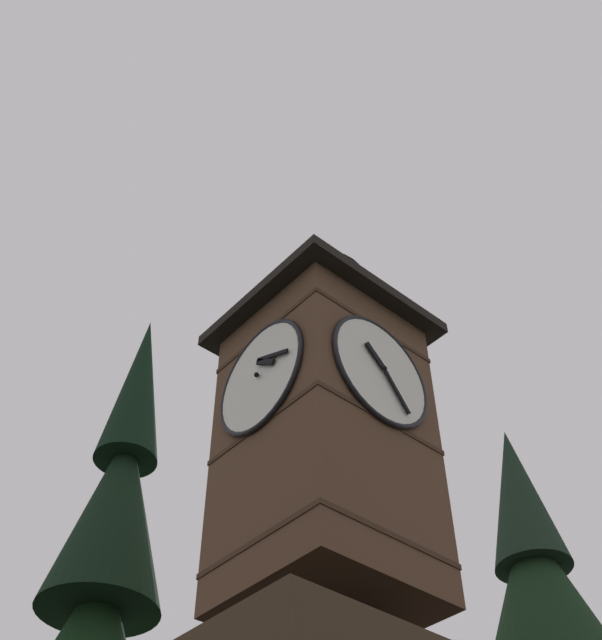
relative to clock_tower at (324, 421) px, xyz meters
name	(u,v)px	position (x,y,z in m)	size (l,w,h in m)	color
clock_tower	(324,421)	(0.00, 0.00, 0.00)	(3.84, 3.84, 9.20)	brown
flying_bird_high	(386,301)	(-5.93, -3.17, 9.91)	(0.60, 0.67, 0.17)	black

